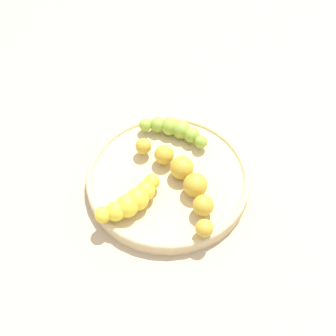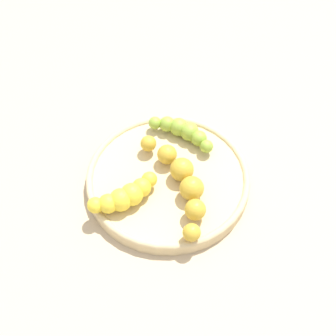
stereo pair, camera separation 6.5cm
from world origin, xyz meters
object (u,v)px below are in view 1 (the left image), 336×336
fruit_bowl (168,178)px  banana_green (175,129)px  banana_yellow (131,201)px  banana_spotted (184,178)px

fruit_bowl → banana_green: (0.02, -0.08, 0.02)m
fruit_bowl → banana_green: bearing=-76.9°
banana_green → banana_yellow: (0.01, 0.15, 0.00)m
fruit_bowl → banana_yellow: size_ratio=2.50×
banana_yellow → banana_green: bearing=115.2°
fruit_bowl → banana_spotted: (-0.03, 0.01, 0.02)m
banana_spotted → banana_green: (0.05, -0.09, -0.00)m
banana_spotted → banana_green: bearing=66.0°
fruit_bowl → banana_spotted: size_ratio=1.58×
fruit_bowl → banana_yellow: bearing=68.5°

